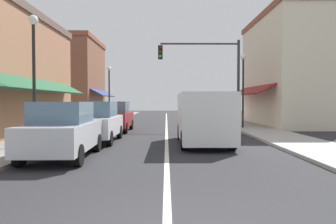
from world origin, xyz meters
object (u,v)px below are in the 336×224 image
object	(u,v)px
traffic_signal_mast_arm	(211,68)
street_lamp_right_mid	(243,79)
street_lamp_left_far	(109,85)
parked_car_third_left	(115,117)
parked_car_nearest_left	(63,130)
street_lamp_left_near	(34,60)
parked_car_second_left	(97,122)
van_in_lane	(203,117)

from	to	relation	value
traffic_signal_mast_arm	street_lamp_right_mid	size ratio (longest dim) A/B	1.23
street_lamp_left_far	parked_car_third_left	bearing A→B (deg)	-77.88
parked_car_third_left	parked_car_nearest_left	bearing A→B (deg)	-90.71
street_lamp_right_mid	street_lamp_left_far	bearing A→B (deg)	143.39
parked_car_nearest_left	parked_car_third_left	world-z (taller)	same
parked_car_nearest_left	street_lamp_left_near	world-z (taller)	street_lamp_left_near
parked_car_second_left	van_in_lane	xyz separation A→B (m)	(4.57, -0.79, 0.27)
parked_car_nearest_left	traffic_signal_mast_arm	size ratio (longest dim) A/B	0.71
van_in_lane	traffic_signal_mast_arm	world-z (taller)	traffic_signal_mast_arm
parked_car_second_left	street_lamp_left_far	xyz separation A→B (m)	(-1.84, 13.62, 2.33)
traffic_signal_mast_arm	street_lamp_left_far	xyz separation A→B (m)	(-7.83, 6.14, -0.81)
street_lamp_right_mid	parked_car_third_left	bearing A→B (deg)	-169.73
parked_car_second_left	street_lamp_right_mid	world-z (taller)	street_lamp_right_mid
van_in_lane	traffic_signal_mast_arm	distance (m)	8.87
parked_car_third_left	traffic_signal_mast_arm	xyz separation A→B (m)	(5.97, 2.52, 3.14)
parked_car_second_left	traffic_signal_mast_arm	xyz separation A→B (m)	(5.99, 7.48, 3.14)
street_lamp_left_far	parked_car_second_left	bearing A→B (deg)	-82.32
parked_car_second_left	traffic_signal_mast_arm	world-z (taller)	traffic_signal_mast_arm
traffic_signal_mast_arm	street_lamp_left_far	bearing A→B (deg)	141.92
van_in_lane	street_lamp_left_near	size ratio (longest dim) A/B	1.04
parked_car_third_left	street_lamp_right_mid	world-z (taller)	street_lamp_right_mid
street_lamp_right_mid	street_lamp_left_far	distance (m)	12.13
parked_car_third_left	street_lamp_left_far	size ratio (longest dim) A/B	0.87
parked_car_nearest_left	street_lamp_left_near	size ratio (longest dim) A/B	0.83
traffic_signal_mast_arm	street_lamp_right_mid	distance (m)	2.34
van_in_lane	street_lamp_right_mid	size ratio (longest dim) A/B	1.09
parked_car_second_left	street_lamp_right_mid	xyz separation A→B (m)	(7.90, 6.39, 2.33)
parked_car_second_left	van_in_lane	bearing A→B (deg)	-9.63
parked_car_second_left	street_lamp_right_mid	distance (m)	10.42
van_in_lane	parked_car_second_left	bearing A→B (deg)	170.16
traffic_signal_mast_arm	street_lamp_left_near	world-z (taller)	traffic_signal_mast_arm
street_lamp_right_mid	street_lamp_left_near	bearing A→B (deg)	-139.86
parked_car_second_left	parked_car_third_left	xyz separation A→B (m)	(0.02, 4.96, 0.00)
parked_car_third_left	street_lamp_right_mid	size ratio (longest dim) A/B	0.87
parked_car_nearest_left	traffic_signal_mast_arm	xyz separation A→B (m)	(6.17, 11.55, 3.14)
traffic_signal_mast_arm	street_lamp_left_near	bearing A→B (deg)	-130.20
parked_car_nearest_left	street_lamp_left_near	bearing A→B (deg)	127.95
street_lamp_left_far	parked_car_nearest_left	bearing A→B (deg)	-84.65
street_lamp_left_near	traffic_signal_mast_arm	bearing A→B (deg)	49.80
traffic_signal_mast_arm	street_lamp_right_mid	xyz separation A→B (m)	(1.90, -1.09, -0.81)
parked_car_second_left	street_lamp_left_near	size ratio (longest dim) A/B	0.82
van_in_lane	street_lamp_left_near	xyz separation A→B (m)	(-6.51, -1.12, 2.21)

